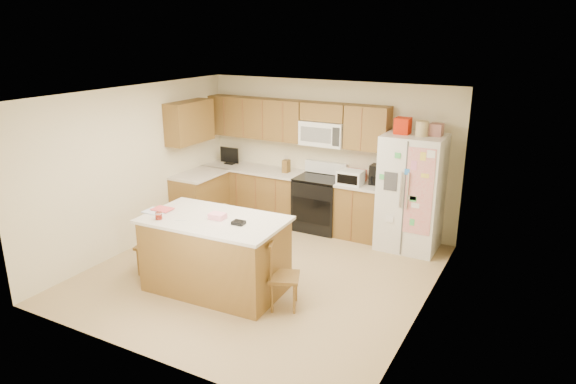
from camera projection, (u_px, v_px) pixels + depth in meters
The scene contains 9 objects.
ground at pixel (261, 273), 7.26m from camera, with size 4.50×4.50×0.00m, color tan.
room_shell at pixel (259, 175), 6.83m from camera, with size 4.60×4.60×2.52m.
cabinetry at pixel (265, 172), 8.94m from camera, with size 3.36×1.56×2.15m.
stove at pixel (319, 202), 8.75m from camera, with size 0.76×0.65×1.13m.
refrigerator at pixel (411, 192), 7.85m from camera, with size 0.90×0.79×2.04m.
island at pixel (216, 254), 6.67m from camera, with size 1.90×1.13×1.08m.
windsor_chair_left at pixel (153, 245), 7.15m from camera, with size 0.43×0.44×0.88m.
windsor_chair_back at pixel (241, 237), 7.37m from camera, with size 0.50×0.49×0.94m.
windsor_chair_right at pixel (282, 276), 6.25m from camera, with size 0.48×0.49×0.88m.
Camera 1 is at (3.45, -5.61, 3.28)m, focal length 32.00 mm.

